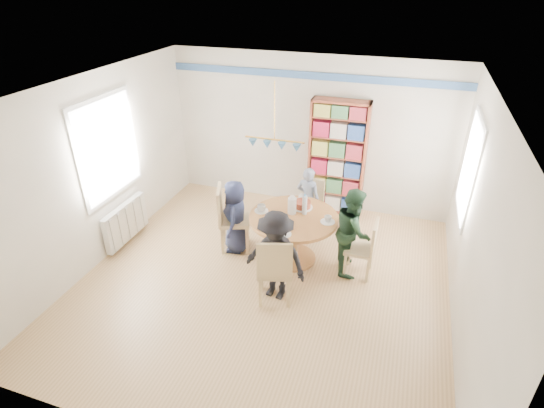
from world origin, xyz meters
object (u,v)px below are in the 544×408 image
at_px(chair_right, 365,246).
at_px(bookshelf, 337,159).
at_px(person_left, 236,217).
at_px(person_right, 353,231).
at_px(radiator, 126,222).
at_px(dining_table, 293,228).
at_px(chair_far, 311,201).
at_px(chair_near, 275,268).
at_px(person_near, 276,256).
at_px(chair_left, 228,215).
at_px(person_far, 308,199).

relative_size(chair_right, bookshelf, 0.44).
xyz_separation_m(person_left, person_right, (1.77, 0.06, 0.07)).
xyz_separation_m(radiator, chair_right, (3.72, 0.32, 0.14)).
height_order(dining_table, chair_far, chair_far).
bearing_deg(chair_far, chair_near, -89.65).
bearing_deg(person_left, dining_table, 78.77).
height_order(radiator, dining_table, dining_table).
bearing_deg(person_near, radiator, 178.31).
xyz_separation_m(dining_table, person_right, (0.86, 0.04, 0.09)).
distance_m(dining_table, person_left, 0.91).
bearing_deg(dining_table, bookshelf, 79.97).
relative_size(chair_right, person_near, 0.69).
height_order(chair_near, person_right, person_right).
height_order(radiator, person_left, person_left).
height_order(dining_table, chair_left, chair_left).
distance_m(chair_left, person_left, 0.12).
xyz_separation_m(chair_near, person_right, (0.83, 1.03, 0.10)).
bearing_deg(chair_left, chair_near, -42.93).
relative_size(chair_far, person_near, 0.67).
height_order(chair_far, person_near, person_near).
distance_m(radiator, dining_table, 2.69).
distance_m(dining_table, person_near, 0.87).
height_order(chair_right, person_far, person_far).
bearing_deg(person_right, person_far, 34.80).
bearing_deg(chair_left, chair_right, -0.99).
height_order(radiator, person_near, person_near).
bearing_deg(chair_far, bookshelf, 67.50).
xyz_separation_m(person_near, bookshelf, (0.29, 2.55, 0.36)).
xyz_separation_m(chair_far, chair_near, (0.01, -2.00, 0.08)).
relative_size(person_left, person_near, 0.91).
bearing_deg(person_left, person_right, 79.45).
xyz_separation_m(chair_near, bookshelf, (0.27, 2.68, 0.45)).
xyz_separation_m(radiator, bookshelf, (2.96, 2.04, 0.65)).
distance_m(radiator, person_near, 2.73).
relative_size(chair_far, person_far, 0.76).
xyz_separation_m(chair_left, chair_near, (1.06, -0.99, -0.02)).
relative_size(dining_table, chair_far, 1.51).
bearing_deg(chair_near, dining_table, 91.75).
relative_size(chair_near, person_right, 0.77).
distance_m(radiator, chair_far, 3.01).
height_order(person_right, person_far, person_right).
bearing_deg(dining_table, person_left, -178.87).
bearing_deg(chair_far, person_far, -103.89).
relative_size(person_left, bookshelf, 0.58).
xyz_separation_m(dining_table, chair_left, (-1.03, -0.01, 0.02)).
height_order(chair_left, bookshelf, bookshelf).
height_order(chair_far, person_left, person_left).
bearing_deg(chair_left, radiator, -167.85).
bearing_deg(chair_near, chair_left, 137.07).
bearing_deg(person_near, person_left, 146.12).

